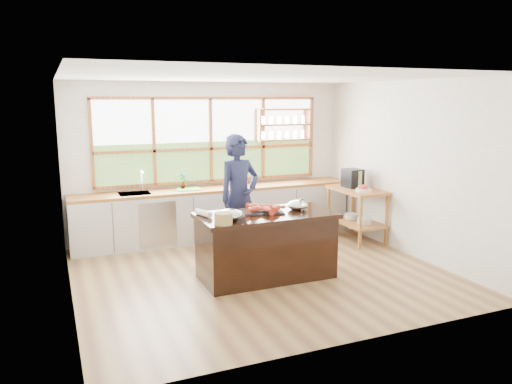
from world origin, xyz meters
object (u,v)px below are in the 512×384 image
island (266,245)px  wicker_basket (223,219)px  cook (239,198)px  espresso_machine (353,178)px

island → wicker_basket: (-0.73, -0.34, 0.52)m
cook → espresso_machine: size_ratio=5.92×
cook → wicker_basket: 1.42m
island → cook: cook is taller
island → cook: bearing=93.0°
island → wicker_basket: bearing=-154.8°
cook → wicker_basket: (-0.68, -1.25, 0.02)m
cook → espresso_machine: (2.24, 0.35, 0.11)m
espresso_machine → wicker_basket: (-2.92, -1.60, -0.09)m
island → wicker_basket: wicker_basket is taller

